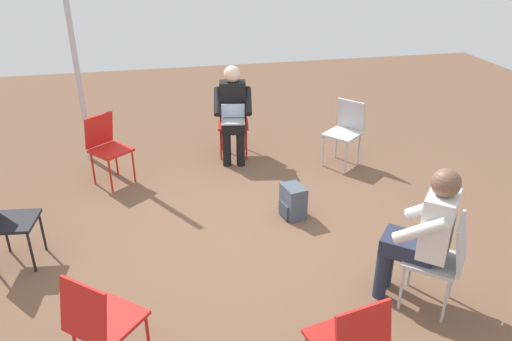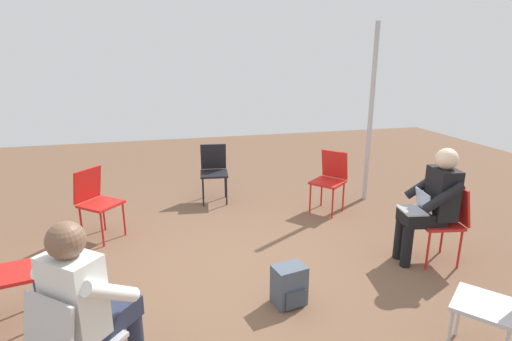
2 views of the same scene
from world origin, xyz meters
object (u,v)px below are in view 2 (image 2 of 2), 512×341
Objects in this scene: chair_southwest at (96,198)px; chair_northwest at (330,177)px; chair_north at (445,217)px; person_with_laptop at (432,200)px; person_in_white at (88,299)px; backpack_near_laptop_user at (289,287)px; chair_northeast at (498,302)px; chair_west at (214,169)px.

chair_southwest is 1.00× the size of chair_northwest.
chair_north is 0.26m from person_with_laptop.
person_in_white is at bearing 47.29° from chair_southwest.
person_with_laptop is 1.78m from backpack_near_laptop_user.
chair_northeast is at bearing 169.77° from person_with_laptop.
chair_northeast is at bearing 163.42° from chair_north.
chair_northwest is at bearing 133.09° from chair_southwest.
chair_west is at bearing 49.74° from chair_north.
chair_northwest reaches higher than backpack_near_laptop_user.
person_with_laptop is (-0.03, -0.17, 0.20)m from chair_north.
chair_northeast is (3.81, 1.41, 0.00)m from chair_west.
chair_southwest is 1.00× the size of chair_northeast.
chair_southwest and chair_north have the same top height.
chair_west is 1.00× the size of chair_southwest.
chair_north is 1.89m from backpack_near_laptop_user.
person_in_white is at bearing -68.00° from backpack_near_laptop_user.
chair_southwest is at bearing 76.17° from person_with_laptop.
chair_northeast is 0.69× the size of person_in_white.
chair_west and chair_north have the same top height.
backpack_near_laptop_user is at bearing 85.07° from chair_southwest.
chair_northeast is at bearing 117.32° from chair_west.
backpack_near_laptop_user is (2.78, 0.24, -0.34)m from chair_west.
chair_west is 2.36× the size of backpack_near_laptop_user.
chair_north is at bearing 137.24° from chair_west.
chair_northwest is at bearing 83.14° from person_in_white.
chair_west and chair_southwest have the same top height.
chair_southwest is 0.69× the size of person_with_laptop.
chair_west is 0.69× the size of person_with_laptop.
chair_northwest is (0.82, 1.51, 0.00)m from chair_west.
chair_northeast is 2.99m from chair_northwest.
chair_north is at bearing 56.14° from person_in_white.
chair_west and chair_northwest have the same top height.
chair_southwest is at bearing 76.77° from chair_north.
backpack_near_laptop_user is (0.33, -1.83, -0.34)m from chair_north.
chair_northwest is at bearing 158.46° from chair_west.
person_in_white is (0.94, -3.35, 0.20)m from chair_north.
person_in_white is 3.44× the size of backpack_near_laptop_user.
person_with_laptop reaches higher than chair_northwest.
chair_northwest is 0.69× the size of person_with_laptop.
chair_northeast is 1.00× the size of chair_northwest.
person_in_white is (0.97, -3.18, 0.00)m from person_with_laptop.
backpack_near_laptop_user is at bearing 111.74° from person_with_laptop.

